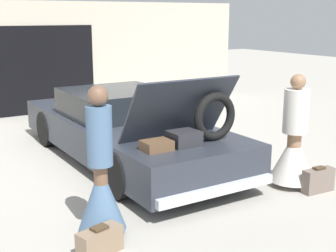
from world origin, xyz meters
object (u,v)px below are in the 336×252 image
car (125,129)px  person_left (101,183)px  suitcase_beside_left_person (100,241)px  suitcase_beside_right_person (318,180)px  person_right (294,147)px

car → person_left: (-1.52, -2.45, 0.08)m
suitcase_beside_left_person → person_left: bearing=62.4°
person_left → suitcase_beside_right_person: person_left is taller
suitcase_beside_right_person → person_left: bearing=173.1°
person_left → car: bearing=139.7°
car → suitcase_beside_right_person: (1.62, -2.83, -0.38)m
person_right → suitcase_beside_right_person: size_ratio=3.28×
car → suitcase_beside_right_person: 3.29m
car → person_left: size_ratio=3.03×
suitcase_beside_left_person → suitcase_beside_right_person: size_ratio=1.04×
person_right → suitcase_beside_left_person: 3.30m
suitcase_beside_left_person → car: bearing=58.7°
person_left → person_right: size_ratio=1.05×
person_right → person_left: bearing=78.6°
car → person_right: 2.87m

